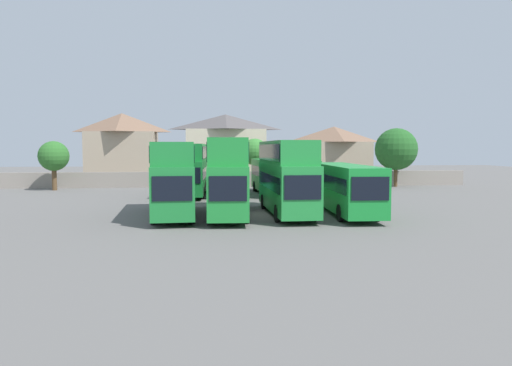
# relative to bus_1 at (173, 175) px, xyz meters

# --- Properties ---
(ground) EXTENTS (140.00, 140.00, 0.00)m
(ground) POSITION_rel_bus_1_xyz_m (5.93, 18.10, -2.80)
(ground) COLOR #605E5B
(depot_boundary_wall) EXTENTS (56.00, 0.50, 1.80)m
(depot_boundary_wall) POSITION_rel_bus_1_xyz_m (5.93, 24.22, -1.90)
(depot_boundary_wall) COLOR gray
(depot_boundary_wall) RESTS_ON ground
(bus_1) EXTENTS (3.24, 10.37, 4.97)m
(bus_1) POSITION_rel_bus_1_xyz_m (0.00, 0.00, 0.00)
(bus_1) COLOR #1E8136
(bus_1) RESTS_ON ground
(bus_2) EXTENTS (2.88, 11.30, 5.23)m
(bus_2) POSITION_rel_bus_1_xyz_m (3.71, 0.10, 0.14)
(bus_2) COLOR #208B36
(bus_2) RESTS_ON ground
(bus_3) EXTENTS (2.73, 10.63, 5.09)m
(bus_3) POSITION_rel_bus_1_xyz_m (7.73, 0.12, 0.06)
(bus_3) COLOR #228D3B
(bus_3) RESTS_ON ground
(bus_4) EXTENTS (2.91, 11.96, 3.43)m
(bus_4) POSITION_rel_bus_1_xyz_m (11.89, 0.25, -0.84)
(bus_4) COLOR #1A8E34
(bus_4) RESTS_ON ground
(bus_5) EXTENTS (2.90, 11.46, 4.98)m
(bus_5) POSITION_rel_bus_1_xyz_m (0.89, 14.31, 0.01)
(bus_5) COLOR #197D32
(bus_5) RESTS_ON ground
(bus_6) EXTENTS (2.69, 10.45, 3.49)m
(bus_6) POSITION_rel_bus_1_xyz_m (4.53, 14.45, -0.81)
(bus_6) COLOR #11813B
(bus_6) RESTS_ON ground
(bus_7) EXTENTS (3.08, 10.20, 3.44)m
(bus_7) POSITION_rel_bus_1_xyz_m (8.59, 14.57, -0.83)
(bus_7) COLOR #198B2F
(bus_7) RESTS_ON ground
(bus_8) EXTENTS (3.20, 10.60, 4.96)m
(bus_8) POSITION_rel_bus_1_xyz_m (11.53, 14.59, -0.01)
(bus_8) COLOR #178234
(bus_8) RESTS_ON ground
(house_terrace_left) EXTENTS (9.37, 6.68, 9.27)m
(house_terrace_left) POSITION_rel_bus_1_xyz_m (-9.22, 34.01, 1.93)
(house_terrace_left) COLOR tan
(house_terrace_left) RESTS_ON ground
(house_terrace_centre) EXTENTS (11.06, 6.48, 9.15)m
(house_terrace_centre) POSITION_rel_bus_1_xyz_m (4.75, 33.27, 1.86)
(house_terrace_centre) COLOR beige
(house_terrace_centre) RESTS_ON ground
(house_terrace_right) EXTENTS (9.48, 7.44, 7.58)m
(house_terrace_right) POSITION_rel_bus_1_xyz_m (19.91, 33.28, 1.07)
(house_terrace_right) COLOR tan
(house_terrace_right) RESTS_ON ground
(tree_left_of_lot) EXTENTS (3.23, 3.23, 5.34)m
(tree_left_of_lot) POSITION_rel_bus_1_xyz_m (-14.28, 21.22, 0.88)
(tree_left_of_lot) COLOR brown
(tree_left_of_lot) RESTS_ON ground
(tree_behind_wall) EXTENTS (4.96, 4.96, 6.93)m
(tree_behind_wall) POSITION_rel_bus_1_xyz_m (24.50, 22.22, 1.64)
(tree_behind_wall) COLOR brown
(tree_behind_wall) RESTS_ON ground
(tree_right_of_lot) EXTENTS (3.33, 3.33, 5.76)m
(tree_right_of_lot) POSITION_rel_bus_1_xyz_m (8.12, 26.72, 1.27)
(tree_right_of_lot) COLOR brown
(tree_right_of_lot) RESTS_ON ground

